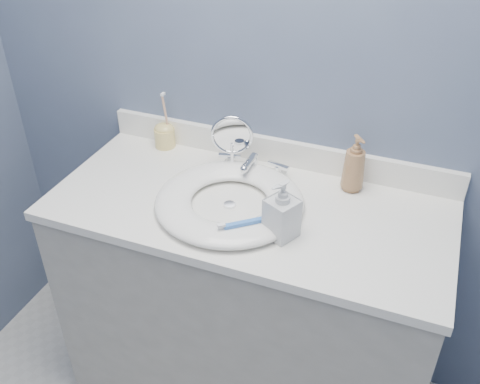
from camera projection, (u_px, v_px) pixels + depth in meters
The scene contains 12 objects.
back_wall at pixel (281, 72), 1.66m from camera, with size 2.20×0.02×2.40m, color #4D5974.
vanity_cabinet at pixel (247, 309), 1.88m from camera, with size 1.20×0.55×0.85m, color #AFAAA0.
countertop at pixel (248, 208), 1.63m from camera, with size 1.22×0.57×0.03m, color white.
backsplash at pixel (276, 151), 1.80m from camera, with size 1.22×0.02×0.09m, color white.
basin at pixel (230, 201), 1.61m from camera, with size 0.45×0.45×0.04m, color white, non-canonical shape.
drain at pixel (230, 205), 1.62m from camera, with size 0.04×0.04×0.01m, color silver.
faucet at pixel (252, 166), 1.75m from camera, with size 0.25×0.13×0.07m.
makeup_mirror at pixel (232, 142), 1.72m from camera, with size 0.13×0.08×0.20m.
soap_bottle_amber at pixel (354, 163), 1.64m from camera, with size 0.07×0.07×0.19m, color #936842.
soap_bottle_clear at pixel (282, 209), 1.45m from camera, with size 0.08×0.08×0.18m, color silver.
toothbrush_holder at pixel (165, 134), 1.89m from camera, with size 0.07×0.07×0.21m.
toothbrush_lying at pixel (248, 222), 1.48m from camera, with size 0.14×0.12×0.02m.
Camera 1 is at (0.46, -0.26, 1.83)m, focal length 40.00 mm.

